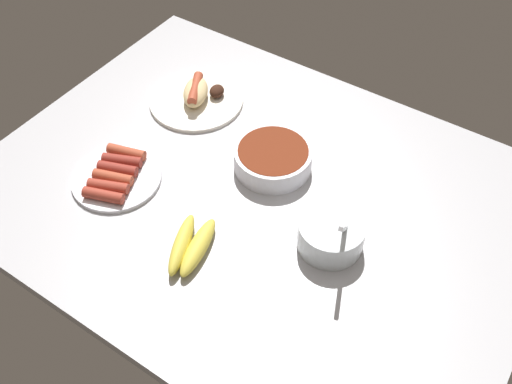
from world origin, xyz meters
TOP-DOWN VIEW (x-y plane):
  - ground_plane at (0.00, 0.00)cm, footprint 120.00×90.00cm
  - bowl_chili at (-1.03, 8.18)cm, footprint 17.71×17.71cm
  - plate_hotdog_assembled at (-29.45, 16.98)cm, footprint 23.95×23.95cm
  - bowl_coleslaw at (20.44, -3.91)cm, footprint 13.51×13.91cm
  - banana_bunch at (-2.17, -20.95)cm, footprint 10.97×16.82cm
  - plate_sausages at (-28.05, -14.67)cm, footprint 20.13×20.13cm

SIDE VIEW (x-z plane):
  - ground_plane at x=0.00cm, z-range -3.00..0.00cm
  - plate_sausages at x=-28.05cm, z-range -0.46..3.00cm
  - plate_hotdog_assembled at x=-29.45cm, z-range -1.15..4.46cm
  - banana_bunch at x=-2.17cm, z-range -0.09..3.66cm
  - bowl_chili at x=-1.03cm, z-range 0.25..5.55cm
  - bowl_coleslaw at x=20.44cm, z-range -4.21..11.45cm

